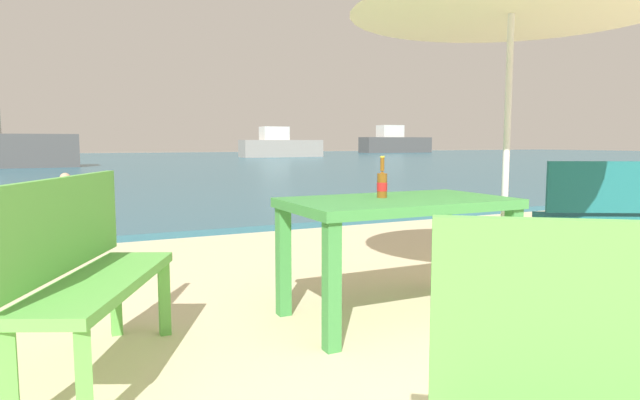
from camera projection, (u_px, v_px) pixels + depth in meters
sea_water at (104, 162)px, 29.12m from camera, size 120.00×50.00×0.08m
picnic_table_green at (398, 216)px, 3.42m from camera, size 1.40×0.80×0.76m
beer_bottle_amber at (382, 183)px, 3.45m from camera, size 0.07×0.07×0.26m
side_table_wood at (554, 254)px, 3.71m from camera, size 0.44×0.44×0.54m
bench_teal_center at (612, 208)px, 4.74m from camera, size 1.23×0.89×0.95m
bench_green_left at (85, 264)px, 2.55m from camera, size 0.84×1.24×0.95m
swimmer_person at (66, 185)px, 11.06m from camera, size 0.34×0.34×0.41m
boat_ferry at (280, 146)px, 37.90m from camera, size 5.77×1.57×2.10m
boat_sailboat at (395, 143)px, 54.03m from camera, size 7.39×2.02×2.69m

